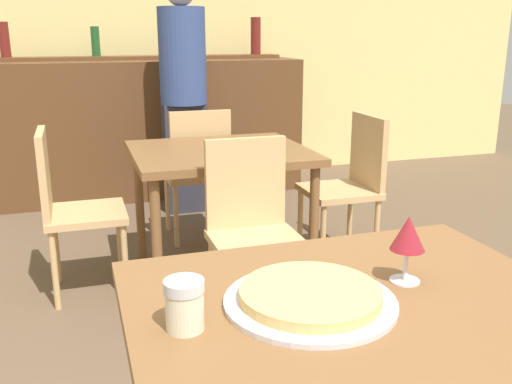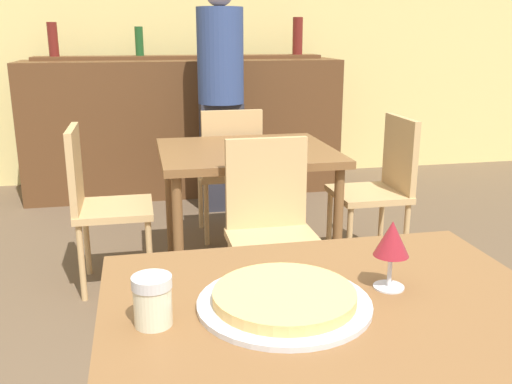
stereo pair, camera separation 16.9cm
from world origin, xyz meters
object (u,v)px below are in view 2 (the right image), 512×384
at_px(wine_glass, 392,241).
at_px(pizza_tray, 284,299).
at_px(cheese_shaker, 153,300).
at_px(chair_far_side_right, 382,181).
at_px(chair_far_side_left, 98,197).
at_px(person_standing, 221,88).
at_px(chair_far_side_back, 230,165).
at_px(chair_far_side_front, 271,222).

bearing_deg(wine_glass, pizza_tray, -171.09).
bearing_deg(cheese_shaker, chair_far_side_right, 55.05).
xyz_separation_m(chair_far_side_left, person_standing, (0.84, 1.26, 0.43)).
relative_size(chair_far_side_back, chair_far_side_left, 1.00).
relative_size(chair_far_side_right, pizza_tray, 2.35).
distance_m(person_standing, wine_glass, 3.14).
height_order(chair_far_side_left, pizza_tray, chair_far_side_left).
bearing_deg(chair_far_side_front, pizza_tray, -102.10).
bearing_deg(cheese_shaker, chair_far_side_back, 77.54).
bearing_deg(chair_far_side_front, wine_glass, -91.33).
bearing_deg(chair_far_side_right, chair_far_side_left, -90.00).
bearing_deg(person_standing, chair_far_side_front, -91.46).
relative_size(pizza_tray, wine_glass, 2.33).
bearing_deg(cheese_shaker, chair_far_side_front, 67.57).
distance_m(pizza_tray, wine_glass, 0.28).
height_order(chair_far_side_right, cheese_shaker, cheese_shaker).
height_order(chair_far_side_left, chair_far_side_right, same).
xyz_separation_m(chair_far_side_back, cheese_shaker, (-0.56, -2.52, 0.33)).
xyz_separation_m(chair_far_side_back, pizza_tray, (-0.28, -2.50, 0.29)).
distance_m(pizza_tray, person_standing, 3.20).
distance_m(chair_far_side_left, pizza_tray, 2.00).
height_order(chair_far_side_back, cheese_shaker, cheese_shaker).
bearing_deg(chair_far_side_front, chair_far_side_back, 90.00).
distance_m(chair_far_side_back, wine_glass, 2.49).
distance_m(chair_far_side_back, person_standing, 0.80).
bearing_deg(chair_far_side_back, chair_far_side_front, 90.00).
bearing_deg(chair_far_side_back, wine_glass, 89.30).
height_order(chair_far_side_left, cheese_shaker, cheese_shaker).
bearing_deg(chair_far_side_left, chair_far_side_front, -126.35).
relative_size(chair_far_side_back, wine_glass, 5.48).
bearing_deg(person_standing, chair_far_side_right, -59.31).
bearing_deg(chair_far_side_front, person_standing, 88.54).
distance_m(chair_far_side_front, pizza_tray, 1.39).
bearing_deg(chair_far_side_back, person_standing, -94.00).
distance_m(chair_far_side_right, pizza_tray, 2.22).
bearing_deg(pizza_tray, chair_far_side_back, 83.50).
relative_size(cheese_shaker, wine_glass, 0.65).
xyz_separation_m(chair_far_side_left, cheese_shaker, (0.24, -1.94, 0.33)).
relative_size(pizza_tray, person_standing, 0.22).
distance_m(chair_far_side_front, person_standing, 1.90).
distance_m(pizza_tray, cheese_shaker, 0.28).
height_order(cheese_shaker, wine_glass, wine_glass).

